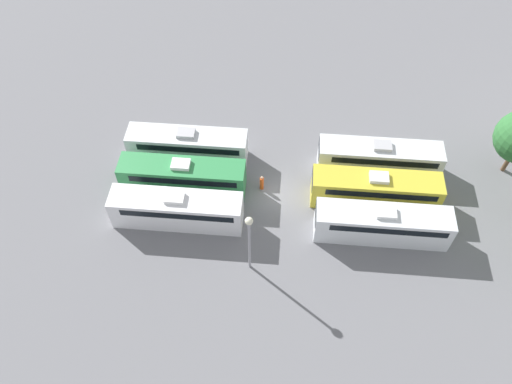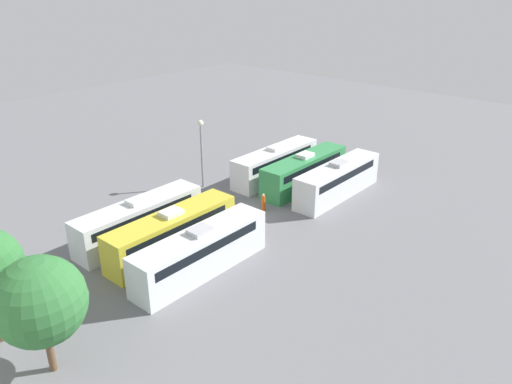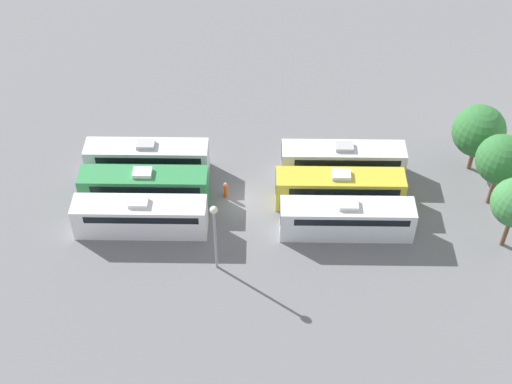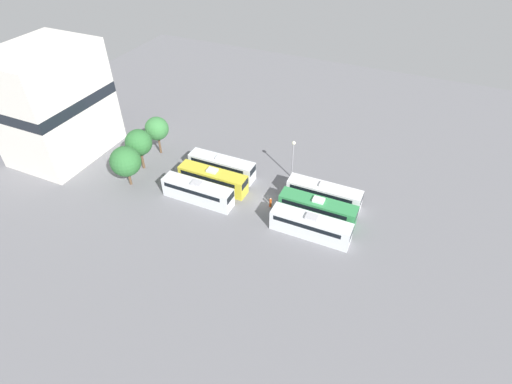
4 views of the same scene
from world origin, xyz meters
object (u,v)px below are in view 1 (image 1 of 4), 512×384
(bus_2, at_px, (177,209))
(bus_4, at_px, (376,189))
(bus_3, at_px, (380,158))
(bus_5, at_px, (383,224))
(bus_0, at_px, (188,145))
(worker_person, at_px, (262,183))
(bus_1, at_px, (183,176))
(light_pole, at_px, (249,235))

(bus_2, distance_m, bus_4, 17.16)
(bus_3, height_order, bus_5, same)
(bus_5, bearing_deg, bus_3, 178.31)
(bus_0, relative_size, worker_person, 6.74)
(bus_2, distance_m, bus_5, 17.12)
(bus_4, relative_size, worker_person, 6.74)
(bus_1, xyz_separation_m, bus_5, (3.62, 17.25, 0.00))
(light_pole, bearing_deg, bus_0, -148.95)
(bus_0, relative_size, bus_3, 1.00)
(bus_5, relative_size, worker_person, 6.74)
(bus_1, bearing_deg, worker_person, 94.51)
(worker_person, height_order, light_pole, light_pole)
(bus_3, bearing_deg, worker_person, -73.52)
(bus_1, height_order, bus_3, same)
(bus_4, relative_size, light_pole, 1.63)
(bus_2, height_order, bus_5, same)
(bus_5, relative_size, light_pole, 1.63)
(bus_2, xyz_separation_m, bus_5, (0.02, 17.12, 0.00))
(bus_4, distance_m, bus_5, 3.61)
(light_pole, bearing_deg, bus_2, -121.53)
(bus_1, height_order, bus_4, same)
(worker_person, bearing_deg, bus_1, -85.49)
(bus_5, xyz_separation_m, worker_person, (-4.17, -10.31, -0.94))
(bus_4, bearing_deg, bus_2, -77.98)
(bus_0, distance_m, bus_5, 18.92)
(bus_1, distance_m, bus_4, 16.92)
(bus_1, distance_m, bus_3, 17.84)
(bus_3, distance_m, light_pole, 15.91)
(worker_person, bearing_deg, bus_5, 67.98)
(bus_0, bearing_deg, bus_5, 67.17)
(bus_5, bearing_deg, bus_1, -101.86)
(bus_1, height_order, bus_2, same)
(worker_person, relative_size, light_pole, 0.24)
(bus_2, bearing_deg, bus_0, -177.54)
(bus_4, distance_m, worker_person, 10.03)
(bus_2, xyz_separation_m, bus_3, (-7.26, 17.33, 0.00))
(worker_person, bearing_deg, light_pole, -2.31)
(bus_3, bearing_deg, bus_1, -78.16)
(bus_4, relative_size, bus_5, 1.00)
(bus_4, xyz_separation_m, light_pole, (7.55, -10.30, 3.01))
(bus_0, xyz_separation_m, worker_person, (3.17, 7.13, -0.94))
(bus_3, xyz_separation_m, light_pole, (11.24, -10.85, 3.01))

